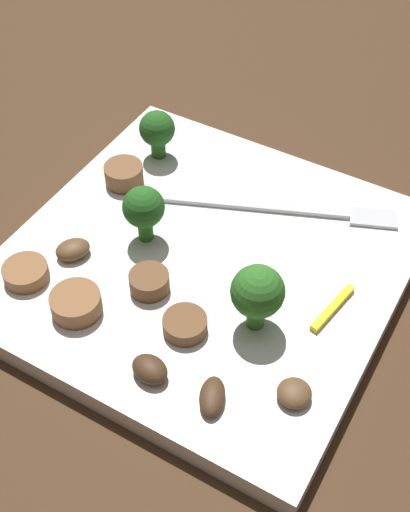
% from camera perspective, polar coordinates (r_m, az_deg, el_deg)
% --- Properties ---
extents(ground_plane, '(1.40, 1.40, 0.00)m').
position_cam_1_polar(ground_plane, '(0.50, -0.00, -1.39)').
color(ground_plane, '#422B19').
extents(plate, '(0.26, 0.26, 0.02)m').
position_cam_1_polar(plate, '(0.49, -0.00, -0.71)').
color(plate, white).
rests_on(plate, ground_plane).
extents(fork, '(0.17, 0.08, 0.00)m').
position_cam_1_polar(fork, '(0.52, 7.50, 3.78)').
color(fork, silver).
rests_on(fork, plate).
extents(broccoli_floret_0, '(0.03, 0.03, 0.05)m').
position_cam_1_polar(broccoli_floret_0, '(0.48, -5.14, 3.94)').
color(broccoli_floret_0, '#296420').
rests_on(broccoli_floret_0, plate).
extents(broccoli_floret_1, '(0.03, 0.03, 0.04)m').
position_cam_1_polar(broccoli_floret_1, '(0.55, -4.02, 10.42)').
color(broccoli_floret_1, '#296420').
rests_on(broccoli_floret_1, plate).
extents(broccoli_floret_2, '(0.03, 0.03, 0.05)m').
position_cam_1_polar(broccoli_floret_2, '(0.42, 4.40, -3.10)').
color(broccoli_floret_2, '#347525').
rests_on(broccoli_floret_2, plate).
extents(sausage_slice_0, '(0.03, 0.03, 0.01)m').
position_cam_1_polar(sausage_slice_0, '(0.48, -14.73, -1.36)').
color(sausage_slice_0, brown).
rests_on(sausage_slice_0, plate).
extents(sausage_slice_1, '(0.04, 0.04, 0.01)m').
position_cam_1_polar(sausage_slice_1, '(0.44, -1.68, -5.75)').
color(sausage_slice_1, brown).
rests_on(sausage_slice_1, plate).
extents(sausage_slice_2, '(0.05, 0.05, 0.01)m').
position_cam_1_polar(sausage_slice_2, '(0.45, -10.71, -3.92)').
color(sausage_slice_2, brown).
rests_on(sausage_slice_2, plate).
extents(sausage_slice_3, '(0.04, 0.04, 0.02)m').
position_cam_1_polar(sausage_slice_3, '(0.54, -6.79, 6.78)').
color(sausage_slice_3, brown).
rests_on(sausage_slice_3, plate).
extents(sausage_slice_4, '(0.03, 0.03, 0.01)m').
position_cam_1_polar(sausage_slice_4, '(0.46, -4.67, -2.17)').
color(sausage_slice_4, brown).
rests_on(sausage_slice_4, plate).
extents(mushroom_0, '(0.02, 0.03, 0.01)m').
position_cam_1_polar(mushroom_0, '(0.41, 0.61, -11.63)').
color(mushroom_0, '#422B19').
rests_on(mushroom_0, plate).
extents(mushroom_1, '(0.03, 0.02, 0.01)m').
position_cam_1_polar(mushroom_1, '(0.42, -4.63, -9.39)').
color(mushroom_1, '#422B19').
rests_on(mushroom_1, plate).
extents(mushroom_2, '(0.03, 0.03, 0.01)m').
position_cam_1_polar(mushroom_2, '(0.49, -10.98, 0.54)').
color(mushroom_2, brown).
rests_on(mushroom_2, plate).
extents(mushroom_3, '(0.03, 0.03, 0.01)m').
position_cam_1_polar(mushroom_3, '(0.41, 7.46, -11.28)').
color(mushroom_3, brown).
rests_on(mushroom_3, plate).
extents(pepper_strip_1, '(0.01, 0.05, 0.00)m').
position_cam_1_polar(pepper_strip_1, '(0.46, 10.42, -4.60)').
color(pepper_strip_1, yellow).
rests_on(pepper_strip_1, plate).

